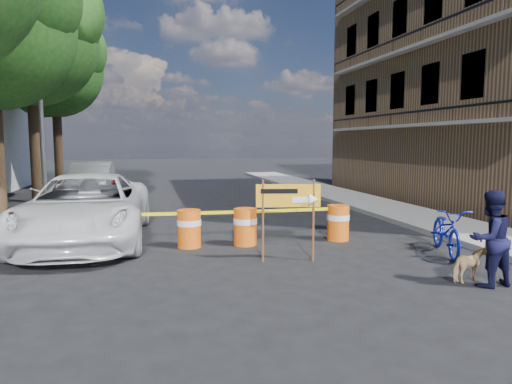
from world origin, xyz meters
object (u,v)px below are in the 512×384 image
barrel_mid_left (189,228)px  barrel_far_right (338,222)px  detour_sign (296,202)px  pedestrian (490,239)px  bicycle (448,209)px  dog (471,265)px  suv_white (87,209)px  sedan_red (91,183)px  barrel_far_left (118,230)px  sedan_silver (91,180)px  barrel_mid_right (245,226)px

barrel_mid_left → barrel_far_right: bearing=-1.4°
detour_sign → pedestrian: size_ratio=1.03×
detour_sign → bicycle: bicycle is taller
barrel_far_right → dog: (0.90, -3.84, -0.15)m
detour_sign → pedestrian: (2.75, -2.35, -0.42)m
dog → suv_white: size_ratio=0.12×
bicycle → suv_white: bearing=179.6°
sedan_red → pedestrian: bearing=-52.8°
bicycle → suv_white: (-8.01, 3.14, -0.16)m
barrel_far_right → detour_sign: 2.57m
barrel_mid_left → barrel_far_right: same height
barrel_far_right → bicycle: (1.79, -1.91, 0.55)m
dog → barrel_far_right: bearing=-4.6°
barrel_far_left → sedan_silver: bearing=99.4°
detour_sign → suv_white: bearing=156.6°
barrel_far_right → bicycle: bicycle is taller
pedestrian → suv_white: 9.01m
barrel_mid_right → suv_white: bearing=162.1°
suv_white → detour_sign: bearing=-31.0°
sedan_silver → dog: bearing=-60.8°
barrel_far_right → dog: size_ratio=1.20×
sedan_silver → barrel_mid_right: bearing=-66.0°
barrel_mid_right → suv_white: (-3.79, 1.23, 0.38)m
sedan_red → barrel_far_right: bearing=-47.9°
bicycle → dog: bearing=-93.7°
sedan_red → suv_white: bearing=-76.1°
barrel_far_right → detour_sign: bearing=-134.4°
barrel_far_left → barrel_mid_left: bearing=-4.0°
detour_sign → sedan_red: size_ratio=0.44×
barrel_mid_left → barrel_far_right: 3.78m
barrel_mid_left → dog: barrel_mid_left is taller
suv_white → sedan_red: 9.44m
bicycle → sedan_silver: size_ratio=0.41×
bicycle → detour_sign: bearing=-161.6°
barrel_far_left → pedestrian: 7.76m
barrel_mid_right → pedestrian: bearing=-49.7°
barrel_far_right → sedan_silver: 13.10m
barrel_mid_right → dog: (3.33, -3.85, -0.15)m
pedestrian → bicycle: bearing=-114.7°
detour_sign → bicycle: (3.50, -0.16, -0.25)m
sedan_silver → pedestrian: bearing=-60.8°
bicycle → suv_white: 8.60m
bicycle → suv_white: bicycle is taller
barrel_far_left → bicycle: bicycle is taller
dog → suv_white: 8.76m
barrel_mid_left → sedan_red: sedan_red is taller
barrel_far_left → pedestrian: pedestrian is taller
suv_white → barrel_mid_right: bearing=-15.5°
barrel_mid_left → barrel_mid_right: 1.35m
barrel_mid_right → bicycle: (4.22, -1.91, 0.55)m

